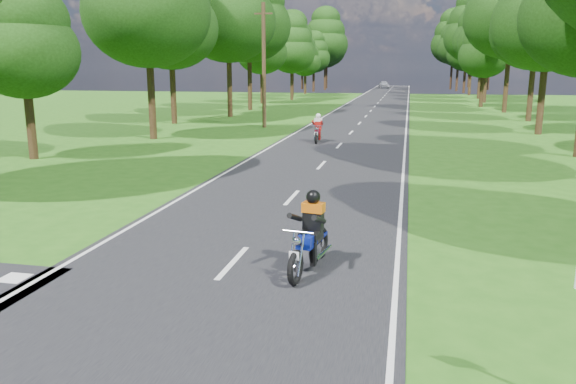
# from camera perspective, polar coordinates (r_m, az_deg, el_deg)

# --- Properties ---
(ground) EXTENTS (160.00, 160.00, 0.00)m
(ground) POSITION_cam_1_polar(r_m,az_deg,el_deg) (9.89, -9.19, -11.02)
(ground) COLOR #255814
(ground) RESTS_ON ground
(main_road) EXTENTS (7.00, 140.00, 0.02)m
(main_road) POSITION_cam_1_polar(r_m,az_deg,el_deg) (58.65, 8.80, 8.57)
(main_road) COLOR black
(main_road) RESTS_ON ground
(road_markings) EXTENTS (7.40, 140.00, 0.01)m
(road_markings) POSITION_cam_1_polar(r_m,az_deg,el_deg) (56.79, 8.55, 8.47)
(road_markings) COLOR silver
(road_markings) RESTS_ON main_road
(treeline) EXTENTS (40.00, 115.35, 14.78)m
(treeline) POSITION_cam_1_polar(r_m,az_deg,el_deg) (68.65, 10.80, 15.95)
(treeline) COLOR black
(treeline) RESTS_ON ground
(telegraph_pole) EXTENTS (1.20, 0.26, 8.00)m
(telegraph_pole) POSITION_cam_1_polar(r_m,az_deg,el_deg) (37.61, -2.47, 12.76)
(telegraph_pole) COLOR #382616
(telegraph_pole) RESTS_ON ground
(rider_near_blue) EXTENTS (0.92, 1.98, 1.59)m
(rider_near_blue) POSITION_cam_1_polar(r_m,az_deg,el_deg) (10.90, 2.19, -4.05)
(rider_near_blue) COLOR #0D1F95
(rider_near_blue) RESTS_ON main_road
(rider_far_red) EXTENTS (0.70, 1.85, 1.52)m
(rider_far_red) POSITION_cam_1_polar(r_m,az_deg,el_deg) (30.05, 3.04, 6.52)
(rider_far_red) COLOR maroon
(rider_far_red) RESTS_ON main_road
(distant_car) EXTENTS (2.52, 4.35, 1.39)m
(distant_car) POSITION_cam_1_polar(r_m,az_deg,el_deg) (110.88, 9.71, 10.71)
(distant_car) COLOR #B3B5BA
(distant_car) RESTS_ON main_road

